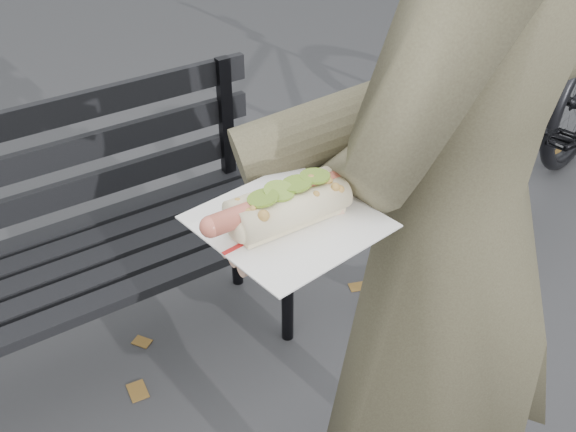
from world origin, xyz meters
name	(u,v)px	position (x,y,z in m)	size (l,w,h in m)	color
park_bench	(32,248)	(-0.04, 1.00, 0.52)	(1.50, 0.44, 0.88)	black
bicycle	(519,116)	(1.77, 0.85, 0.48)	(0.64, 1.84, 0.97)	black
person	(449,240)	(0.49, 0.01, 0.96)	(0.70, 0.46, 1.92)	#443E2D
held_hotdog	(382,128)	(0.29, -0.01, 1.25)	(0.62, 0.30, 0.20)	#443E2D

